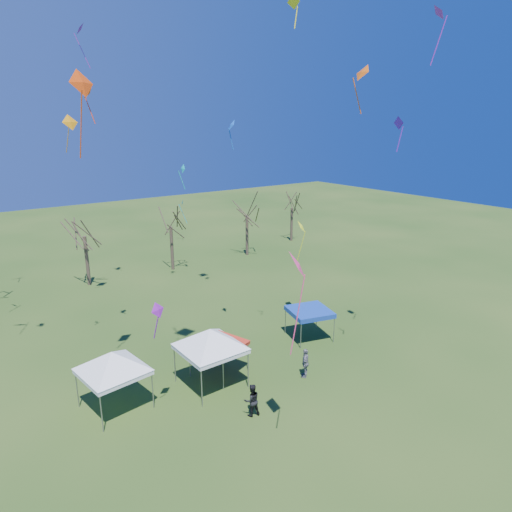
{
  "coord_description": "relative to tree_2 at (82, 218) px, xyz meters",
  "views": [
    {
      "loc": [
        -13.4,
        -17.26,
        14.45
      ],
      "look_at": [
        1.34,
        3.0,
        7.17
      ],
      "focal_mm": 32.0,
      "sensor_mm": 36.0,
      "label": 1
    }
  ],
  "objects": [
    {
      "name": "tent_white_west",
      "position": [
        -4.69,
        -20.35,
        -3.25
      ],
      "size": [
        4.24,
        4.24,
        3.77
      ],
      "rotation": [
        0.0,
        0.0,
        0.13
      ],
      "color": "gray",
      "rests_on": "ground"
    },
    {
      "name": "ground",
      "position": [
        2.37,
        -24.38,
        -6.29
      ],
      "size": [
        140.0,
        140.0,
        0.0
      ],
      "primitive_type": "plane",
      "color": "#214215",
      "rests_on": "ground"
    },
    {
      "name": "kite_5",
      "position": [
        0.46,
        -28.69,
        2.76
      ],
      "size": [
        1.45,
        1.59,
        4.47
      ],
      "rotation": [
        0.0,
        0.0,
        0.96
      ],
      "color": "#F63672",
      "rests_on": "ground"
    },
    {
      "name": "kite_9",
      "position": [
        9.2,
        -26.3,
        8.15
      ],
      "size": [
        0.34,
        0.71,
        1.8
      ],
      "rotation": [
        0.0,
        0.0,
        1.43
      ],
      "color": "#591BC2",
      "rests_on": "ground"
    },
    {
      "name": "kite_17",
      "position": [
        10.64,
        -17.51,
        0.94
      ],
      "size": [
        1.2,
        1.17,
        3.16
      ],
      "rotation": [
        0.0,
        0.0,
        0.73
      ],
      "color": "#DBEC18",
      "rests_on": "ground"
    },
    {
      "name": "tree_3",
      "position": [
        8.4,
        -0.33,
        -0.21
      ],
      "size": [
        3.59,
        3.59,
        7.91
      ],
      "color": "#3D2D21",
      "rests_on": "ground"
    },
    {
      "name": "person_grey",
      "position": [
        5.46,
        -23.92,
        -5.39
      ],
      "size": [
        1.09,
        1.03,
        1.81
      ],
      "primitive_type": "imported",
      "rotation": [
        0.0,
        0.0,
        3.86
      ],
      "color": "slate",
      "rests_on": "ground"
    },
    {
      "name": "tent_white_mid",
      "position": [
        0.52,
        -21.4,
        -3.03
      ],
      "size": [
        4.58,
        4.58,
        4.04
      ],
      "rotation": [
        0.0,
        0.0,
        0.02
      ],
      "color": "gray",
      "rests_on": "ground"
    },
    {
      "name": "kite_25",
      "position": [
        5.28,
        -22.4,
        13.92
      ],
      "size": [
        0.53,
        0.75,
        1.6
      ],
      "rotation": [
        0.0,
        0.0,
        2.0
      ],
      "color": "yellow",
      "rests_on": "ground"
    },
    {
      "name": "tree_5",
      "position": [
        26.09,
        1.69,
        -0.56
      ],
      "size": [
        3.39,
        3.39,
        7.46
      ],
      "color": "#3D2D21",
      "rests_on": "ground"
    },
    {
      "name": "kite_8",
      "position": [
        -4.44,
        -19.09,
        9.92
      ],
      "size": [
        1.48,
        1.08,
        4.03
      ],
      "rotation": [
        0.0,
        0.0,
        0.41
      ],
      "color": "#E0420B",
      "rests_on": "ground"
    },
    {
      "name": "person_dark",
      "position": [
        0.74,
        -25.1,
        -5.42
      ],
      "size": [
        0.98,
        0.85,
        1.74
      ],
      "primitive_type": "imported",
      "rotation": [
        0.0,
        0.0,
        2.9
      ],
      "color": "black",
      "rests_on": "ground"
    },
    {
      "name": "kite_27",
      "position": [
        8.46,
        -24.26,
        10.71
      ],
      "size": [
        0.89,
        1.16,
        2.52
      ],
      "rotation": [
        0.0,
        0.0,
        4.5
      ],
      "color": "#E6570C",
      "rests_on": "ground"
    },
    {
      "name": "kite_22",
      "position": [
        9.45,
        -1.01,
        0.49
      ],
      "size": [
        0.82,
        0.9,
        2.54
      ],
      "rotation": [
        0.0,
        0.0,
        4.14
      ],
      "color": "#0BA0AE",
      "rests_on": "ground"
    },
    {
      "name": "kite_1",
      "position": [
        -3.05,
        -22.79,
        -0.33
      ],
      "size": [
        0.87,
        0.6,
        1.84
      ],
      "rotation": [
        0.0,
        0.0,
        0.35
      ],
      "color": "purple",
      "rests_on": "ground"
    },
    {
      "name": "kite_0",
      "position": [
        11.16,
        -26.67,
        13.42
      ],
      "size": [
        1.0,
        1.05,
        2.88
      ],
      "rotation": [
        0.0,
        0.0,
        0.94
      ],
      "color": "purple",
      "rests_on": "ground"
    },
    {
      "name": "tent_red",
      "position": [
        1.54,
        -20.64,
        -3.62
      ],
      "size": [
        3.51,
        3.51,
        3.3
      ],
      "rotation": [
        0.0,
        0.0,
        0.36
      ],
      "color": "gray",
      "rests_on": "ground"
    },
    {
      "name": "kite_26",
      "position": [
        -0.11,
        -5.02,
        14.69
      ],
      "size": [
        1.1,
        1.21,
        3.08
      ],
      "rotation": [
        0.0,
        0.0,
        4.34
      ],
      "color": "purple",
      "rests_on": "ground"
    },
    {
      "name": "tent_blue",
      "position": [
        9.13,
        -20.23,
        -4.35
      ],
      "size": [
        3.3,
        3.3,
        2.11
      ],
      "rotation": [
        0.0,
        0.0,
        -0.27
      ],
      "color": "gray",
      "rests_on": "ground"
    },
    {
      "name": "kite_18",
      "position": [
        4.26,
        -18.15,
        8.06
      ],
      "size": [
        0.54,
        0.76,
        1.78
      ],
      "rotation": [
        0.0,
        0.0,
        4.48
      ],
      "color": "blue",
      "rests_on": "ground"
    },
    {
      "name": "kite_11",
      "position": [
        -1.81,
        -6.34,
        8.25
      ],
      "size": [
        1.35,
        0.91,
        2.71
      ],
      "rotation": [
        0.0,
        0.0,
        0.28
      ],
      "color": "orange",
      "rests_on": "ground"
    },
    {
      "name": "tree_2",
      "position": [
        0.0,
        0.0,
        0.0
      ],
      "size": [
        3.71,
        3.71,
        8.18
      ],
      "color": "#3D2D21",
      "rests_on": "ground"
    },
    {
      "name": "kite_19",
      "position": [
        8.11,
        -4.05,
        4.21
      ],
      "size": [
        0.62,
        0.88,
        2.37
      ],
      "rotation": [
        0.0,
        0.0,
        4.68
      ],
      "color": "#0DC2C5",
      "rests_on": "ground"
    },
    {
      "name": "kite_24",
      "position": [
        -2.81,
        -14.37,
        9.76
      ],
      "size": [
        0.87,
        0.94,
        1.99
      ],
      "rotation": [
        0.0,
        0.0,
        4.12
      ],
      "color": "red",
      "rests_on": "ground"
    },
    {
      "name": "tree_4",
      "position": [
        17.72,
        -0.38,
        -0.23
      ],
      "size": [
        3.58,
        3.58,
        7.89
      ],
      "color": "#3D2D21",
      "rests_on": "ground"
    }
  ]
}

